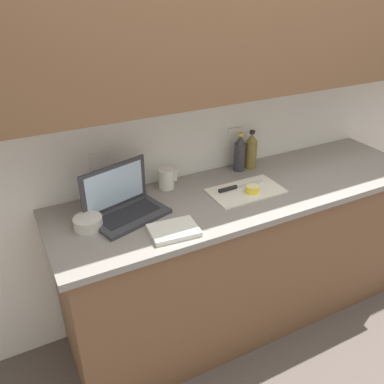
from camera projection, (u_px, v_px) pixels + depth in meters
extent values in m
plane|color=#564C47|center=(239.00, 313.00, 2.67)|extent=(12.00, 12.00, 0.00)
cube|color=white|center=(218.00, 106.00, 2.31)|extent=(5.20, 0.06, 2.60)
cube|color=white|center=(98.00, 164.00, 2.09)|extent=(0.09, 0.01, 0.12)
cube|color=white|center=(235.00, 137.00, 2.42)|extent=(0.09, 0.01, 0.12)
cube|color=brown|center=(242.00, 20.00, 1.94)|extent=(4.42, 0.32, 0.70)
cube|color=brown|center=(243.00, 259.00, 2.46)|extent=(2.10, 0.59, 0.89)
cube|color=gray|center=(248.00, 192.00, 2.24)|extent=(2.17, 0.63, 0.03)
cube|color=#9EA3A8|center=(345.00, 172.00, 2.60)|extent=(0.51, 0.41, 0.16)
cube|color=#333338|center=(129.00, 215.00, 1.97)|extent=(0.41, 0.32, 0.02)
cube|color=black|center=(129.00, 213.00, 1.97)|extent=(0.32, 0.21, 0.00)
cube|color=#333338|center=(114.00, 186.00, 1.99)|extent=(0.36, 0.11, 0.23)
cube|color=silver|center=(115.00, 187.00, 1.98)|extent=(0.31, 0.10, 0.19)
cube|color=silver|center=(246.00, 191.00, 2.20)|extent=(0.40, 0.23, 0.01)
cube|color=silver|center=(250.00, 184.00, 2.26)|extent=(0.18, 0.04, 0.00)
cylinder|color=black|center=(228.00, 189.00, 2.19)|extent=(0.11, 0.02, 0.02)
cylinder|color=yellow|center=(252.00, 189.00, 2.17)|extent=(0.07, 0.07, 0.04)
cylinder|color=#F4EAA3|center=(253.00, 186.00, 2.16)|extent=(0.06, 0.06, 0.00)
cylinder|color=olive|center=(251.00, 154.00, 2.43)|extent=(0.07, 0.07, 0.17)
cone|color=olive|center=(252.00, 137.00, 2.38)|extent=(0.06, 0.06, 0.05)
cylinder|color=black|center=(252.00, 132.00, 2.37)|extent=(0.03, 0.03, 0.02)
cylinder|color=#333338|center=(239.00, 157.00, 2.40)|extent=(0.07, 0.07, 0.17)
cone|color=#333338|center=(240.00, 140.00, 2.35)|extent=(0.06, 0.06, 0.05)
cylinder|color=gold|center=(241.00, 134.00, 2.33)|extent=(0.03, 0.03, 0.02)
cylinder|color=silver|center=(166.00, 178.00, 2.22)|extent=(0.09, 0.09, 0.11)
cube|color=silver|center=(175.00, 176.00, 2.24)|extent=(0.02, 0.01, 0.06)
cylinder|color=beige|center=(88.00, 223.00, 1.88)|extent=(0.13, 0.13, 0.06)
cube|color=silver|center=(174.00, 230.00, 1.86)|extent=(0.23, 0.18, 0.02)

